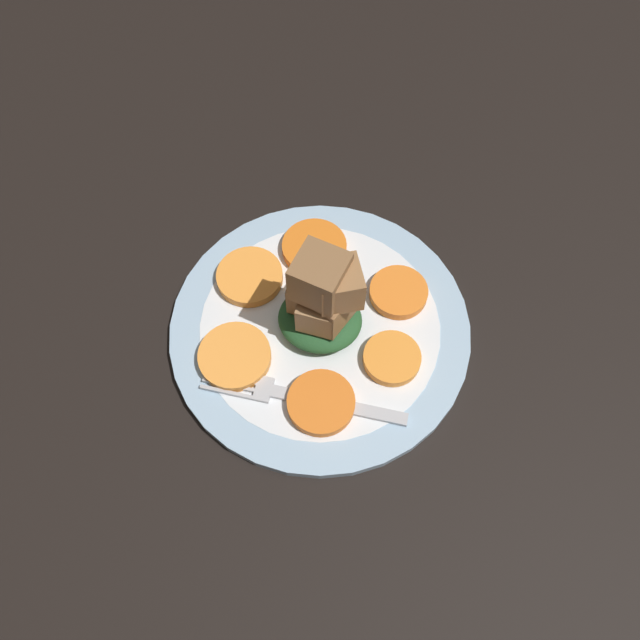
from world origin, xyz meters
TOP-DOWN VIEW (x-y plane):
  - table_slab at (0.00, 0.00)cm, footprint 120.00×120.00cm
  - plate at (0.00, 0.00)cm, footprint 28.01×28.01cm
  - carrot_slice_0 at (1.62, -7.64)cm, footprint 5.93×5.93cm
  - carrot_slice_1 at (7.03, -2.27)cm, footprint 5.20×5.20cm
  - carrot_slice_2 at (6.66, 4.65)cm, footprint 5.53×5.53cm
  - carrot_slice_3 at (-2.20, 8.11)cm, footprint 6.37×6.37cm
  - carrot_slice_4 at (-7.60, 3.57)cm, footprint 6.37×6.37cm
  - carrot_slice_5 at (-6.84, -4.85)cm, footprint 6.55×6.55cm
  - center_pile at (0.24, 0.22)cm, footprint 7.80×7.49cm
  - fork at (-0.42, -7.38)cm, footprint 18.31×2.47cm

SIDE VIEW (x-z plane):
  - table_slab at x=0.00cm, z-range 0.00..2.00cm
  - plate at x=0.00cm, z-range 1.99..3.04cm
  - fork at x=-0.42cm, z-range 3.10..3.50cm
  - carrot_slice_0 at x=1.62cm, z-range 3.10..4.07cm
  - carrot_slice_1 at x=7.03cm, z-range 3.10..4.07cm
  - carrot_slice_2 at x=6.66cm, z-range 3.10..4.07cm
  - carrot_slice_3 at x=-2.20cm, z-range 3.10..4.07cm
  - carrot_slice_4 at x=-7.60cm, z-range 3.10..4.07cm
  - carrot_slice_5 at x=-6.84cm, z-range 3.10..4.07cm
  - center_pile at x=0.24cm, z-range 2.18..12.72cm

